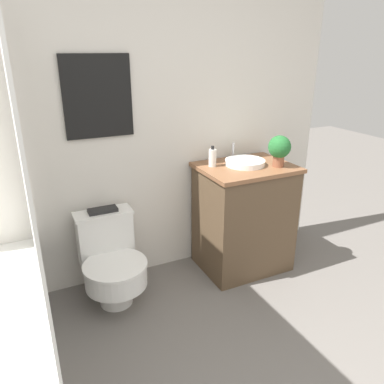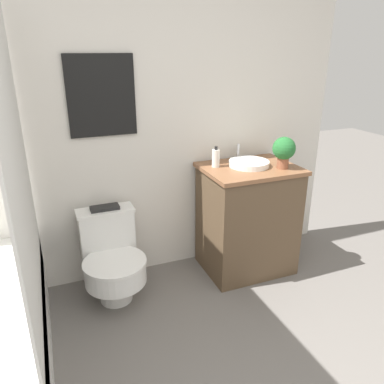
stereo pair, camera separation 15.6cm
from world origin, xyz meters
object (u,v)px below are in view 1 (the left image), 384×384
Objects in this scene: toilet at (112,261)px; soap_bottle at (212,158)px; potted_plant at (279,148)px; book_on_tank at (103,210)px; sink at (245,162)px.

soap_bottle is (0.82, 0.08, 0.62)m from toilet.
potted_plant reaches higher than toilet.
toilet is 0.36m from book_on_tank.
sink is 2.16× the size of soap_bottle.
potted_plant reaches higher than soap_bottle.
sink is 0.27m from potted_plant.
book_on_tank reaches higher than toilet.
soap_bottle is 0.49m from potted_plant.
soap_bottle is 0.87m from book_on_tank.
potted_plant reaches higher than book_on_tank.
toilet is 1.03m from soap_bottle.
toilet is 1.85× the size of sink.
book_on_tank is at bearing 90.00° from toilet.
sink is at bearing -17.13° from soap_bottle.
book_on_tank is (-0.82, 0.06, -0.29)m from soap_bottle.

